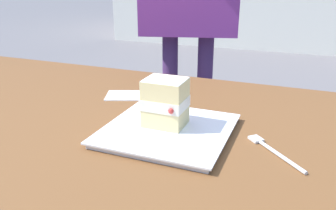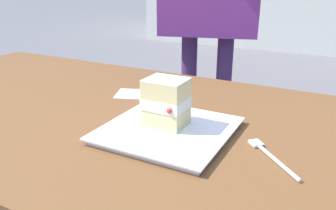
{
  "view_description": "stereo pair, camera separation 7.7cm",
  "coord_description": "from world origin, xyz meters",
  "px_view_note": "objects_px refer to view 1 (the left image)",
  "views": [
    {
      "loc": [
        -0.52,
        0.74,
        1.04
      ],
      "look_at": [
        -0.25,
        0.06,
        0.76
      ],
      "focal_mm": 36.64,
      "sensor_mm": 36.0,
      "label": 1
    },
    {
      "loc": [
        -0.59,
        0.71,
        1.04
      ],
      "look_at": [
        -0.25,
        0.06,
        0.76
      ],
      "focal_mm": 36.64,
      "sensor_mm": 36.0,
      "label": 2
    }
  ],
  "objects_px": {
    "dessert_plate": "(168,130)",
    "dessert_fork": "(272,150)",
    "patio_table": "(96,138)",
    "cake_slice": "(165,102)",
    "paper_napkin": "(129,95)"
  },
  "relations": [
    {
      "from": "cake_slice",
      "to": "dessert_fork",
      "type": "height_order",
      "value": "cake_slice"
    },
    {
      "from": "patio_table",
      "to": "cake_slice",
      "type": "height_order",
      "value": "cake_slice"
    },
    {
      "from": "dessert_plate",
      "to": "dessert_fork",
      "type": "relative_size",
      "value": 2.15
    },
    {
      "from": "dessert_plate",
      "to": "paper_napkin",
      "type": "bearing_deg",
      "value": -44.19
    },
    {
      "from": "paper_napkin",
      "to": "patio_table",
      "type": "bearing_deg",
      "value": 77.16
    },
    {
      "from": "patio_table",
      "to": "dessert_fork",
      "type": "xyz_separation_m",
      "value": [
        -0.48,
        0.06,
        0.09
      ]
    },
    {
      "from": "patio_table",
      "to": "cake_slice",
      "type": "distance_m",
      "value": 0.28
    },
    {
      "from": "dessert_fork",
      "to": "paper_napkin",
      "type": "height_order",
      "value": "dessert_fork"
    },
    {
      "from": "patio_table",
      "to": "dessert_plate",
      "type": "height_order",
      "value": "dessert_plate"
    },
    {
      "from": "patio_table",
      "to": "paper_napkin",
      "type": "xyz_separation_m",
      "value": [
        -0.03,
        -0.15,
        0.08
      ]
    },
    {
      "from": "patio_table",
      "to": "dessert_plate",
      "type": "relative_size",
      "value": 5.87
    },
    {
      "from": "cake_slice",
      "to": "paper_napkin",
      "type": "relative_size",
      "value": 0.68
    },
    {
      "from": "dessert_plate",
      "to": "dessert_fork",
      "type": "xyz_separation_m",
      "value": [
        -0.24,
        0.0,
        -0.0
      ]
    },
    {
      "from": "patio_table",
      "to": "dessert_plate",
      "type": "distance_m",
      "value": 0.27
    },
    {
      "from": "patio_table",
      "to": "dessert_plate",
      "type": "xyz_separation_m",
      "value": [
        -0.25,
        0.06,
        0.09
      ]
    }
  ]
}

